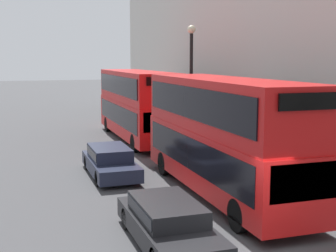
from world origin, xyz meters
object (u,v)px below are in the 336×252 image
Objects in this scene: bus_leading at (223,132)px; car_hatchback at (110,160)px; car_dark_sedan at (168,221)px; pedestrian at (303,177)px; bus_second_in_queue at (137,102)px.

car_hatchback is at bearing 129.36° from bus_leading.
bus_leading is 2.18× the size of car_dark_sedan.
bus_second_in_queue is at bearing 100.91° from pedestrian.
bus_second_in_queue reaches higher than car_hatchback.
bus_second_in_queue is 2.28× the size of car_dark_sedan.
bus_second_in_queue is 2.34× the size of car_hatchback.
bus_leading is 2.24× the size of car_hatchback.
bus_leading reaches higher than pedestrian.
bus_second_in_queue is (-0.00, 12.54, -0.03)m from bus_leading.
car_dark_sedan is 7.95m from car_hatchback.
pedestrian is at bearing -41.60° from car_hatchback.
bus_leading reaches higher than car_dark_sedan.
bus_second_in_queue is 16.78m from car_dark_sedan.
pedestrian is (6.05, -5.37, 0.10)m from car_hatchback.
car_hatchback is at bearing -112.05° from bus_second_in_queue.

